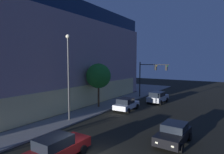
{
  "coord_description": "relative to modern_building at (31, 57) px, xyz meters",
  "views": [
    {
      "loc": [
        -8.98,
        -7.9,
        6.42
      ],
      "look_at": [
        9.11,
        3.74,
        4.69
      ],
      "focal_mm": 30.74,
      "sensor_mm": 36.0,
      "label": 1
    }
  ],
  "objects": [
    {
      "name": "car_silver",
      "position": [
        8.93,
        -19.0,
        -6.37
      ],
      "size": [
        4.47,
        2.35,
        1.72
      ],
      "color": "#B7BABF",
      "rests_on": "ground"
    },
    {
      "name": "car_black",
      "position": [
        -4.8,
        -25.13,
        -6.47
      ],
      "size": [
        4.22,
        2.22,
        1.54
      ],
      "color": "black",
      "rests_on": "ground"
    },
    {
      "name": "traffic_light_far_corner",
      "position": [
        11.7,
        -16.68,
        -2.69
      ],
      "size": [
        0.39,
        5.3,
        6.2
      ],
      "color": "black",
      "rests_on": "sidewalk_corner"
    },
    {
      "name": "street_lamp_sidewalk",
      "position": [
        -5.16,
        -14.03,
        -1.49
      ],
      "size": [
        0.44,
        0.44,
        9.13
      ],
      "color": "#454545",
      "rests_on": "sidewalk_corner"
    },
    {
      "name": "sidewalk_tree",
      "position": [
        1.3,
        -13.19,
        -2.81
      ],
      "size": [
        3.41,
        3.41,
        6.02
      ],
      "color": "#51381E",
      "rests_on": "sidewalk_corner"
    },
    {
      "name": "car_red",
      "position": [
        -11.59,
        -19.44,
        -6.45
      ],
      "size": [
        4.64,
        2.02,
        1.63
      ],
      "color": "maroon",
      "rests_on": "ground"
    },
    {
      "name": "modern_building",
      "position": [
        0.0,
        0.0,
        0.0
      ],
      "size": [
        33.63,
        23.75,
        14.66
      ],
      "color": "#4C4C51",
      "rests_on": "ground"
    },
    {
      "name": "car_white",
      "position": [
        2.27,
        -17.03,
        -6.46
      ],
      "size": [
        4.37,
        2.21,
        1.6
      ],
      "color": "silver",
      "rests_on": "ground"
    }
  ]
}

